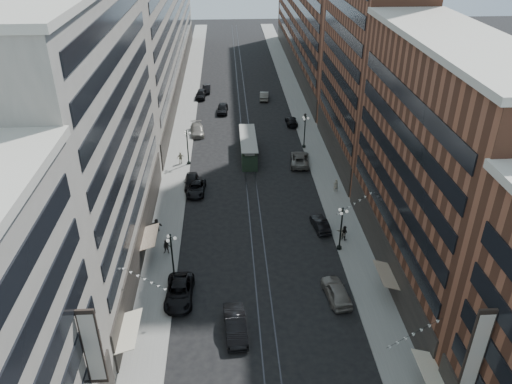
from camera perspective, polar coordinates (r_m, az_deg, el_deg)
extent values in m
plane|color=black|center=(81.22, -0.97, 4.89)|extent=(220.00, 220.00, 0.00)
cube|color=gray|center=(90.65, -8.28, 7.35)|extent=(4.00, 180.00, 0.15)
cube|color=gray|center=(91.40, 5.71, 7.71)|extent=(4.00, 180.00, 0.15)
cube|color=#2D2D33|center=(90.36, -1.71, 7.54)|extent=(0.12, 180.00, 0.02)
cube|color=#2D2D33|center=(90.41, -0.82, 7.56)|extent=(0.12, 180.00, 0.02)
cube|color=gray|center=(52.66, -18.59, 5.73)|extent=(8.00, 36.00, 28.00)
cube|color=gray|center=(112.55, -11.08, 18.38)|extent=(8.00, 90.00, 26.00)
cube|color=brown|center=(51.25, 20.03, 2.31)|extent=(8.00, 30.00, 24.00)
cube|color=brown|center=(73.69, 13.12, 18.77)|extent=(8.00, 26.00, 42.00)
cube|color=brown|center=(122.37, 6.39, 19.12)|extent=(8.00, 72.00, 24.00)
cylinder|color=black|center=(53.96, -9.32, -9.48)|extent=(0.56, 0.56, 0.30)
cylinder|color=black|center=(52.46, -9.53, -7.40)|extent=(0.18, 0.18, 5.20)
sphere|color=black|center=(50.84, -9.79, -4.88)|extent=(0.24, 0.24, 0.24)
sphere|color=white|center=(51.02, -9.25, -5.24)|extent=(0.36, 0.36, 0.36)
sphere|color=white|center=(51.41, -9.97, -5.01)|extent=(0.36, 0.36, 0.36)
sphere|color=white|center=(50.78, -10.05, -5.50)|extent=(0.36, 0.36, 0.36)
cylinder|color=black|center=(76.76, -7.69, 3.32)|extent=(0.56, 0.56, 0.30)
cylinder|color=black|center=(75.71, -7.81, 4.98)|extent=(0.18, 0.18, 5.20)
sphere|color=black|center=(74.60, -7.96, 6.94)|extent=(0.24, 0.24, 0.24)
sphere|color=white|center=(74.72, -7.59, 6.67)|extent=(0.36, 0.36, 0.36)
sphere|color=white|center=(75.13, -8.09, 6.76)|extent=(0.36, 0.36, 0.36)
sphere|color=white|center=(74.41, -8.13, 6.53)|extent=(0.36, 0.36, 0.36)
cylinder|color=black|center=(58.09, 9.48, -6.29)|extent=(0.56, 0.56, 0.30)
cylinder|color=black|center=(56.71, 9.68, -4.28)|extent=(0.18, 0.18, 5.20)
sphere|color=black|center=(55.21, 9.92, -1.87)|extent=(0.24, 0.24, 0.24)
sphere|color=white|center=(55.52, 10.34, -2.20)|extent=(0.36, 0.36, 0.36)
sphere|color=white|center=(55.69, 9.58, -2.02)|extent=(0.36, 0.36, 0.36)
sphere|color=white|center=(55.05, 9.74, -2.44)|extent=(0.36, 0.36, 0.36)
cylinder|color=black|center=(81.96, 5.49, 5.23)|extent=(0.56, 0.56, 0.30)
cylinder|color=black|center=(80.98, 5.58, 6.80)|extent=(0.18, 0.18, 5.20)
sphere|color=black|center=(79.94, 5.67, 8.65)|extent=(0.24, 0.24, 0.24)
sphere|color=white|center=(80.16, 5.98, 8.39)|extent=(0.36, 0.36, 0.36)
sphere|color=white|center=(80.41, 5.46, 8.49)|extent=(0.36, 0.36, 0.36)
sphere|color=white|center=(79.69, 5.54, 8.28)|extent=(0.36, 0.36, 0.36)
cube|color=#1F3122|center=(78.51, -0.90, 4.95)|extent=(2.31, 11.10, 2.40)
cube|color=gray|center=(77.91, -0.90, 5.94)|extent=(1.48, 10.17, 0.55)
cube|color=gray|center=(77.76, -0.91, 6.19)|extent=(2.50, 11.28, 0.14)
cylinder|color=black|center=(75.15, -0.74, 3.02)|extent=(2.13, 0.65, 0.65)
cylinder|color=black|center=(82.66, -1.03, 5.60)|extent=(2.13, 0.65, 0.65)
imported|color=black|center=(51.12, -8.75, -11.26)|extent=(2.79, 5.90, 1.63)
imported|color=gray|center=(51.21, 9.18, -11.14)|extent=(2.64, 5.29, 1.73)
imported|color=black|center=(47.16, -2.36, -14.97)|extent=(2.28, 5.55, 1.79)
imported|color=black|center=(57.07, -10.17, -6.20)|extent=(0.88, 0.53, 1.75)
imported|color=black|center=(68.71, -6.86, 0.44)|extent=(2.69, 5.31, 1.44)
imported|color=slate|center=(87.31, -6.74, 7.08)|extent=(2.73, 5.58, 1.56)
imported|color=black|center=(104.93, -6.31, 11.05)|extent=(2.45, 5.16, 1.70)
imported|color=black|center=(61.10, 7.36, -3.65)|extent=(2.07, 4.45, 1.41)
imported|color=#625F57|center=(76.36, 5.02, 3.78)|extent=(3.49, 6.26, 1.66)
imported|color=black|center=(91.05, 4.07, 8.11)|extent=(1.95, 4.74, 1.37)
imported|color=black|center=(96.53, -3.84, 9.49)|extent=(2.26, 5.01, 1.67)
imported|color=#626057|center=(103.58, 0.94, 10.95)|extent=(2.17, 4.99, 1.60)
imported|color=black|center=(61.19, -11.29, -3.69)|extent=(1.55, 0.75, 1.61)
imported|color=#B1AB93|center=(76.66, -8.60, 3.88)|extent=(1.19, 0.71, 1.90)
imported|color=black|center=(59.39, 10.05, -4.58)|extent=(0.92, 0.98, 1.79)
imported|color=#A49D88|center=(68.99, 9.10, 0.76)|extent=(0.77, 0.58, 1.90)
imported|color=black|center=(92.10, 5.63, 8.46)|extent=(1.04, 0.48, 1.57)
imported|color=black|center=(108.69, -5.68, 11.69)|extent=(1.59, 4.50, 1.48)
imported|color=black|center=(70.27, -7.38, 1.18)|extent=(1.96, 4.73, 1.60)
imported|color=gray|center=(59.46, 9.76, -4.67)|extent=(0.96, 1.43, 1.50)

